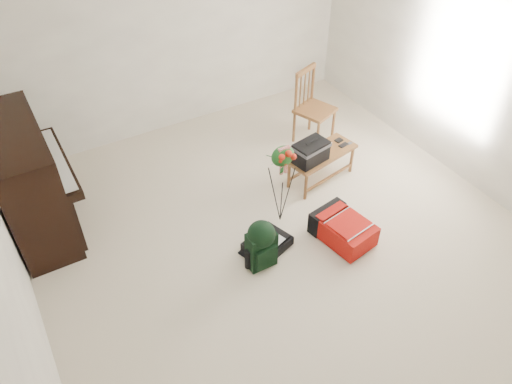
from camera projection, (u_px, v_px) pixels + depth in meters
floor at (286, 242)px, 5.39m from camera, size 5.00×5.50×0.01m
ceiling at (299, 13)px, 3.75m from camera, size 5.00×5.50×0.01m
wall_back at (174, 39)px, 6.36m from camera, size 5.00×0.04×2.50m
wall_left at (3, 250)px, 3.62m from camera, size 0.04×5.50×2.50m
wall_right at (481, 81)px, 5.51m from camera, size 0.04×5.50×2.50m
piano at (30, 183)px, 5.21m from camera, size 0.71×1.50×1.25m
bench at (313, 151)px, 5.82m from camera, size 0.94×0.52×0.69m
dining_chair at (314, 107)px, 6.53m from camera, size 0.57×0.57×1.02m
red_suitcase at (341, 227)px, 5.36m from camera, size 0.53×0.70×0.27m
black_duffel at (267, 243)px, 5.28m from camera, size 0.54×0.48×0.19m
green_backpack at (262, 243)px, 4.95m from camera, size 0.29×0.28×0.58m
flower_stand at (281, 185)px, 5.32m from camera, size 0.33×0.33×1.04m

